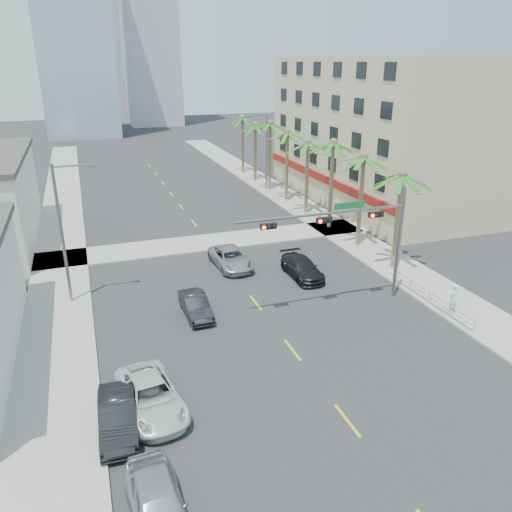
{
  "coord_description": "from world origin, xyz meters",
  "views": [
    {
      "loc": [
        -9.56,
        -17.23,
        14.54
      ],
      "look_at": [
        -0.2,
        9.39,
        3.5
      ],
      "focal_mm": 35.0,
      "sensor_mm": 36.0,
      "label": 1
    }
  ],
  "objects_px": {
    "traffic_signal_mast": "(357,228)",
    "car_lane_center": "(231,258)",
    "car_parked_near": "(158,505)",
    "car_lane_left": "(196,305)",
    "car_lane_right": "(302,268)",
    "pedestrian": "(453,299)",
    "car_parked_far": "(151,396)",
    "car_parked_mid": "(118,416)"
  },
  "relations": [
    {
      "from": "car_parked_near",
      "to": "car_lane_right",
      "type": "xyz_separation_m",
      "value": [
        13.07,
        17.29,
        -0.08
      ]
    },
    {
      "from": "car_parked_near",
      "to": "pedestrian",
      "type": "xyz_separation_m",
      "value": [
        19.29,
        8.87,
        0.33
      ]
    },
    {
      "from": "traffic_signal_mast",
      "to": "pedestrian",
      "type": "xyz_separation_m",
      "value": [
        4.98,
        -3.49,
        -3.96
      ]
    },
    {
      "from": "car_parked_far",
      "to": "car_lane_right",
      "type": "relative_size",
      "value": 1.08
    },
    {
      "from": "car_lane_left",
      "to": "pedestrian",
      "type": "xyz_separation_m",
      "value": [
        14.78,
        -5.2,
        0.45
      ]
    },
    {
      "from": "car_parked_mid",
      "to": "pedestrian",
      "type": "xyz_separation_m",
      "value": [
        20.16,
        3.77,
        0.39
      ]
    },
    {
      "from": "traffic_signal_mast",
      "to": "car_lane_center",
      "type": "distance_m",
      "value": 10.97
    },
    {
      "from": "car_parked_mid",
      "to": "car_lane_right",
      "type": "distance_m",
      "value": 18.52
    },
    {
      "from": "traffic_signal_mast",
      "to": "car_parked_far",
      "type": "xyz_separation_m",
      "value": [
        -13.67,
        -6.4,
        -4.35
      ]
    },
    {
      "from": "car_lane_right",
      "to": "pedestrian",
      "type": "distance_m",
      "value": 10.47
    },
    {
      "from": "traffic_signal_mast",
      "to": "car_lane_left",
      "type": "relative_size",
      "value": 2.79
    },
    {
      "from": "car_lane_left",
      "to": "pedestrian",
      "type": "distance_m",
      "value": 15.67
    },
    {
      "from": "car_lane_right",
      "to": "car_lane_center",
      "type": "bearing_deg",
      "value": 141.18
    },
    {
      "from": "car_parked_mid",
      "to": "car_lane_left",
      "type": "height_order",
      "value": "car_parked_mid"
    },
    {
      "from": "car_parked_near",
      "to": "car_lane_left",
      "type": "height_order",
      "value": "car_parked_near"
    },
    {
      "from": "car_lane_right",
      "to": "pedestrian",
      "type": "bearing_deg",
      "value": -53.66
    },
    {
      "from": "car_parked_near",
      "to": "car_lane_left",
      "type": "xyz_separation_m",
      "value": [
        4.51,
        14.07,
        -0.11
      ]
    },
    {
      "from": "car_parked_mid",
      "to": "pedestrian",
      "type": "relative_size",
      "value": 2.26
    },
    {
      "from": "car_lane_right",
      "to": "pedestrian",
      "type": "height_order",
      "value": "pedestrian"
    },
    {
      "from": "traffic_signal_mast",
      "to": "car_parked_mid",
      "type": "bearing_deg",
      "value": -154.44
    },
    {
      "from": "car_parked_near",
      "to": "pedestrian",
      "type": "height_order",
      "value": "pedestrian"
    },
    {
      "from": "car_parked_near",
      "to": "traffic_signal_mast",
      "type": "bearing_deg",
      "value": 37.71
    },
    {
      "from": "car_parked_near",
      "to": "car_lane_center",
      "type": "xyz_separation_m",
      "value": [
        8.74,
        20.75,
        -0.07
      ]
    },
    {
      "from": "car_parked_far",
      "to": "car_lane_center",
      "type": "height_order",
      "value": "car_parked_far"
    },
    {
      "from": "traffic_signal_mast",
      "to": "car_parked_far",
      "type": "height_order",
      "value": "traffic_signal_mast"
    },
    {
      "from": "traffic_signal_mast",
      "to": "car_lane_center",
      "type": "xyz_separation_m",
      "value": [
        -5.57,
        8.39,
        -4.36
      ]
    },
    {
      "from": "car_parked_mid",
      "to": "car_lane_center",
      "type": "relative_size",
      "value": 0.85
    },
    {
      "from": "car_lane_left",
      "to": "car_lane_center",
      "type": "relative_size",
      "value": 0.79
    },
    {
      "from": "car_parked_near",
      "to": "car_parked_far",
      "type": "xyz_separation_m",
      "value": [
        0.64,
        5.97,
        -0.05
      ]
    },
    {
      "from": "traffic_signal_mast",
      "to": "car_parked_far",
      "type": "bearing_deg",
      "value": -154.92
    },
    {
      "from": "traffic_signal_mast",
      "to": "pedestrian",
      "type": "bearing_deg",
      "value": -35.06
    },
    {
      "from": "car_parked_mid",
      "to": "traffic_signal_mast",
      "type": "bearing_deg",
      "value": 28.49
    },
    {
      "from": "traffic_signal_mast",
      "to": "car_parked_near",
      "type": "height_order",
      "value": "traffic_signal_mast"
    },
    {
      "from": "car_lane_right",
      "to": "car_parked_near",
      "type": "bearing_deg",
      "value": -127.21
    },
    {
      "from": "traffic_signal_mast",
      "to": "car_parked_near",
      "type": "bearing_deg",
      "value": -139.17
    },
    {
      "from": "car_lane_center",
      "to": "pedestrian",
      "type": "height_order",
      "value": "pedestrian"
    },
    {
      "from": "car_parked_near",
      "to": "car_parked_far",
      "type": "height_order",
      "value": "car_parked_near"
    },
    {
      "from": "car_parked_near",
      "to": "car_parked_mid",
      "type": "relative_size",
      "value": 1.05
    },
    {
      "from": "car_parked_mid",
      "to": "pedestrian",
      "type": "height_order",
      "value": "pedestrian"
    },
    {
      "from": "car_lane_left",
      "to": "pedestrian",
      "type": "relative_size",
      "value": 2.09
    },
    {
      "from": "car_lane_right",
      "to": "car_lane_left",
      "type": "bearing_deg",
      "value": -159.52
    },
    {
      "from": "car_lane_center",
      "to": "car_lane_right",
      "type": "relative_size",
      "value": 1.07
    }
  ]
}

